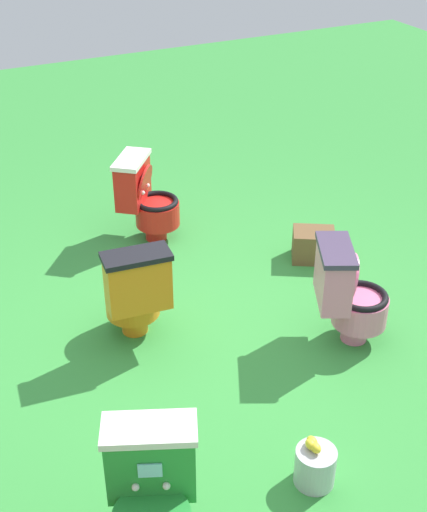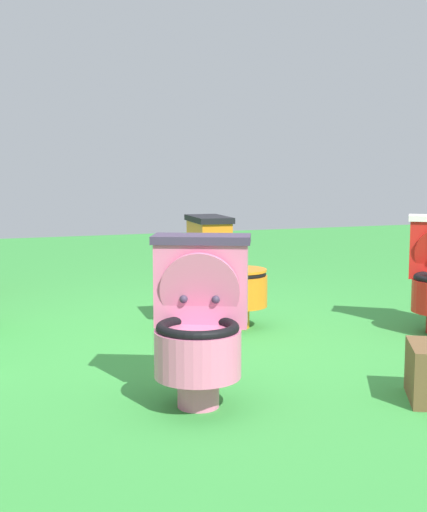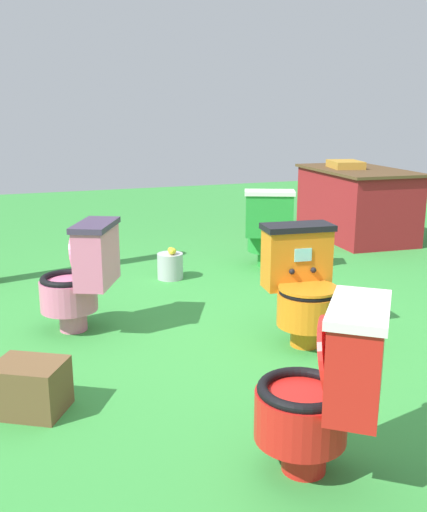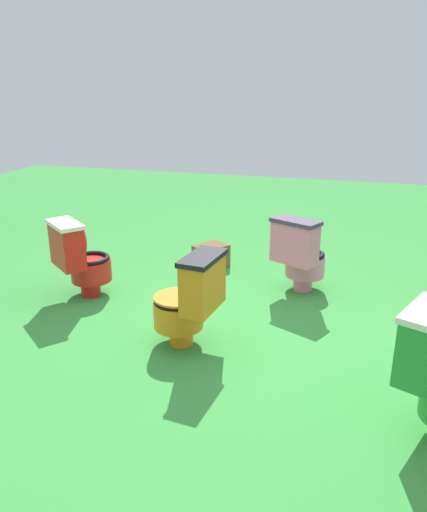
# 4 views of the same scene
# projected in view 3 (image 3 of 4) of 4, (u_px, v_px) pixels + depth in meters

# --- Properties ---
(ground) EXTENTS (14.00, 14.00, 0.00)m
(ground) POSITION_uv_depth(u_px,v_px,m) (222.00, 330.00, 3.83)
(ground) COLOR green
(toilet_orange) EXTENTS (0.53, 0.45, 0.73)m
(toilet_orange) POSITION_uv_depth(u_px,v_px,m) (302.00, 284.00, 3.57)
(toilet_orange) COLOR orange
(toilet_orange) RESTS_ON ground
(toilet_red) EXTENTS (0.62, 0.64, 0.73)m
(toilet_red) POSITION_uv_depth(u_px,v_px,m) (326.00, 388.00, 2.24)
(toilet_red) COLOR red
(toilet_red) RESTS_ON ground
(toilet_pink) EXTENTS (0.58, 0.62, 0.73)m
(toilet_pink) POSITION_uv_depth(u_px,v_px,m) (82.00, 276.00, 3.74)
(toilet_pink) COLOR pink
(toilet_pink) RESTS_ON ground
(toilet_green) EXTENTS (0.61, 0.56, 0.73)m
(toilet_green) POSITION_uv_depth(u_px,v_px,m) (268.00, 228.00, 5.23)
(toilet_green) COLOR green
(toilet_green) RESTS_ON ground
(vendor_table) EXTENTS (1.51, 0.95, 0.85)m
(vendor_table) POSITION_uv_depth(u_px,v_px,m) (356.00, 203.00, 6.48)
(vendor_table) COLOR maroon
(vendor_table) RESTS_ON ground
(small_crate) EXTENTS (0.39, 0.41, 0.25)m
(small_crate) POSITION_uv_depth(u_px,v_px,m) (30.00, 387.00, 2.78)
(small_crate) COLOR brown
(small_crate) RESTS_ON ground
(lemon_bucket) EXTENTS (0.22, 0.22, 0.28)m
(lemon_bucket) POSITION_uv_depth(u_px,v_px,m) (170.00, 265.00, 4.96)
(lemon_bucket) COLOR #B7B7BF
(lemon_bucket) RESTS_ON ground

